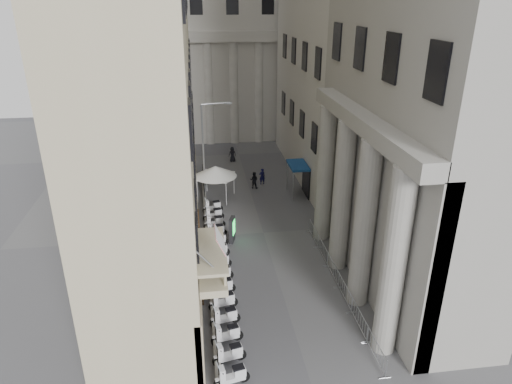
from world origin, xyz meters
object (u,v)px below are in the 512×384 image
(info_kiosk, at_px, (232,230))
(pedestrian_a, at_px, (262,176))
(pedestrian_b, at_px, (254,180))
(security_tent, at_px, (211,170))
(street_lamp, at_px, (207,142))

(info_kiosk, relative_size, pedestrian_a, 1.22)
(info_kiosk, xyz_separation_m, pedestrian_a, (3.85, 10.86, -0.19))
(pedestrian_b, bearing_deg, pedestrian_a, -115.73)
(security_tent, height_order, street_lamp, street_lamp)
(street_lamp, distance_m, info_kiosk, 9.84)
(street_lamp, distance_m, pedestrian_a, 7.03)
(info_kiosk, height_order, pedestrian_a, info_kiosk)
(security_tent, relative_size, pedestrian_b, 2.32)
(pedestrian_b, bearing_deg, street_lamp, 34.66)
(pedestrian_a, bearing_deg, security_tent, 13.15)
(street_lamp, relative_size, pedestrian_a, 5.32)
(street_lamp, xyz_separation_m, pedestrian_b, (4.31, 1.12, -4.24))
(pedestrian_a, bearing_deg, street_lamp, 10.42)
(pedestrian_a, bearing_deg, info_kiosk, 59.89)
(info_kiosk, distance_m, pedestrian_a, 11.52)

